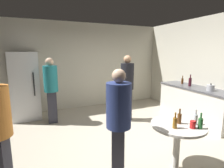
{
  "coord_description": "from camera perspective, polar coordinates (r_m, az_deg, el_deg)",
  "views": [
    {
      "loc": [
        -1.5,
        -2.96,
        1.8
      ],
      "look_at": [
        0.08,
        0.64,
        1.08
      ],
      "focal_mm": 28.28,
      "sensor_mm": 36.0,
      "label": 1
    }
  ],
  "objects": [
    {
      "name": "beer_bottle_brown",
      "position": [
        2.87,
        20.95,
        -10.28
      ],
      "size": [
        0.06,
        0.06,
        0.23
      ],
      "color": "#593314",
      "rests_on": "foreground_table"
    },
    {
      "name": "wall_back",
      "position": [
        5.81,
        -8.67,
        5.81
      ],
      "size": [
        5.32,
        0.06,
        2.7
      ],
      "primitive_type": "cube",
      "color": "beige",
      "rests_on": "ground_plane"
    },
    {
      "name": "beer_bottle_clear",
      "position": [
        2.93,
        25.34,
        -10.18
      ],
      "size": [
        0.06,
        0.06,
        0.23
      ],
      "color": "silver",
      "rests_on": "foreground_table"
    },
    {
      "name": "beer_bottle_amber",
      "position": [
        2.69,
        19.69,
        -11.64
      ],
      "size": [
        0.06,
        0.06,
        0.23
      ],
      "color": "#8C5919",
      "rests_on": "foreground_table"
    },
    {
      "name": "person_in_black_shirt",
      "position": [
        4.58,
        4.89,
        0.34
      ],
      "size": [
        0.37,
        0.37,
        1.71
      ],
      "rotation": [
        0.0,
        0.0,
        -1.49
      ],
      "color": "#2D2D38",
      "rests_on": "ground_plane"
    },
    {
      "name": "beer_bottle_green",
      "position": [
        2.81,
        26.68,
        -11.19
      ],
      "size": [
        0.06,
        0.06,
        0.23
      ],
      "color": "#26662D",
      "rests_on": "foreground_table"
    },
    {
      "name": "refrigerator",
      "position": [
        5.24,
        -26.15,
        -0.58
      ],
      "size": [
        0.7,
        0.68,
        1.8
      ],
      "color": "white",
      "rests_on": "ground_plane"
    },
    {
      "name": "ground_plane",
      "position": [
        3.8,
        2.96,
        -18.77
      ],
      "size": [
        5.2,
        5.2,
        0.1
      ],
      "primitive_type": "cube",
      "color": "#B2A893"
    },
    {
      "name": "beer_bottle_on_counter",
      "position": [
        5.42,
        21.79,
        0.97
      ],
      "size": [
        0.06,
        0.06,
        0.23
      ],
      "color": "#593314",
      "rests_on": "kitchen_counter"
    },
    {
      "name": "kitchen_counter",
      "position": [
        5.15,
        25.05,
        -5.81
      ],
      "size": [
        0.64,
        2.02,
        0.9
      ],
      "color": "beige",
      "rests_on": "ground_plane"
    },
    {
      "name": "plastic_cup_red",
      "position": [
        2.79,
        24.65,
        -11.81
      ],
      "size": [
        0.08,
        0.08,
        0.11
      ],
      "primitive_type": "cylinder",
      "color": "red",
      "rests_on": "foreground_table"
    },
    {
      "name": "person_in_teal_shirt",
      "position": [
        4.65,
        -19.14,
        -0.48
      ],
      "size": [
        0.35,
        0.35,
        1.66
      ],
      "rotation": [
        0.0,
        0.0,
        -1.59
      ],
      "color": "#2D2D38",
      "rests_on": "ground_plane"
    },
    {
      "name": "person_in_navy_shirt",
      "position": [
        2.44,
        2.14,
        -10.67
      ],
      "size": [
        0.46,
        0.46,
        1.58
      ],
      "rotation": [
        0.0,
        0.0,
        -0.51
      ],
      "color": "#2D2D38",
      "rests_on": "ground_plane"
    },
    {
      "name": "kettle",
      "position": [
        4.72,
        29.28,
        -1.07
      ],
      "size": [
        0.24,
        0.17,
        0.18
      ],
      "color": "#B2B2B7",
      "rests_on": "kitchen_counter"
    },
    {
      "name": "wine_bottle_on_counter",
      "position": [
        5.1,
        23.92,
        0.67
      ],
      "size": [
        0.08,
        0.08,
        0.31
      ],
      "color": "#3F141E",
      "rests_on": "kitchen_counter"
    },
    {
      "name": "wall_side_right",
      "position": [
        5.1,
        30.64,
        3.88
      ],
      "size": [
        0.06,
        5.2,
        2.7
      ],
      "primitive_type": "cube",
      "color": "beige",
      "rests_on": "ground_plane"
    },
    {
      "name": "foreground_table",
      "position": [
        2.91,
        20.45,
        -14.01
      ],
      "size": [
        0.8,
        0.8,
        0.73
      ],
      "color": "beige",
      "rests_on": "ground_plane"
    }
  ]
}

